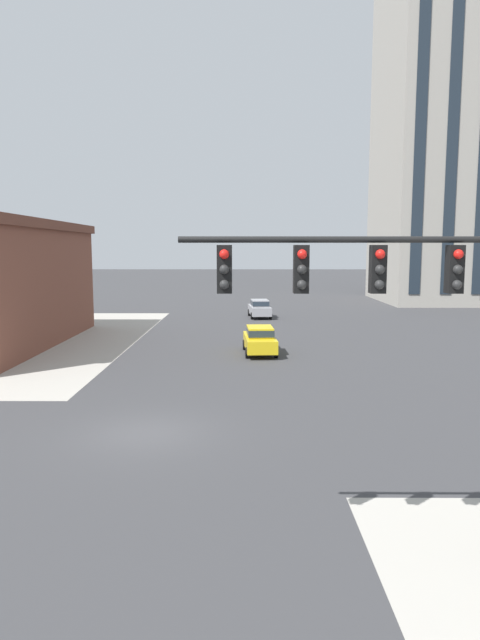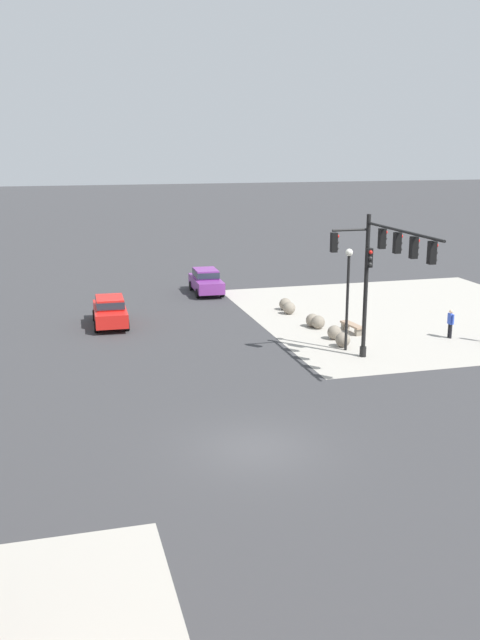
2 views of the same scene
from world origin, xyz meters
The scene contains 14 objects.
ground_plane centered at (0.00, 0.00, 0.00)m, with size 320.00×320.00×0.00m, color #38383A.
sidewalk_corner_slab centered at (16.00, -14.50, 0.00)m, with size 20.00×19.00×0.02m, color #A8A399.
traffic_signal_main centered at (7.11, -7.87, 4.86)m, with size 6.76×2.09×6.89m.
bollard_sphere_curb_a centered at (10.57, -7.75, 0.38)m, with size 0.76×0.76×0.76m, color gray.
bollard_sphere_curb_b centered at (12.02, -7.90, 0.38)m, with size 0.76×0.76×0.76m, color gray.
bollard_sphere_curb_c centered at (14.30, -7.87, 0.38)m, with size 0.76×0.76×0.76m, color gray.
bollard_sphere_curb_d centered at (14.78, -7.71, 0.38)m, with size 0.76×0.76×0.76m, color gray.
bollard_sphere_curb_e centered at (18.02, -7.44, 0.38)m, with size 0.76×0.76×0.76m, color gray.
bollard_sphere_curb_f centered at (19.09, -7.56, 0.38)m, with size 0.76×0.76×0.76m, color gray.
bench_near_signal centered at (13.04, -9.35, 0.33)m, with size 1.85×0.70×0.49m.
pedestrian_walking_east centered at (10.65, -13.91, 0.88)m, with size 0.55×0.21×1.55m.
street_lamp_corner_near centered at (10.00, -7.66, 3.23)m, with size 0.36×0.36×5.11m.
car_main_southbound_near centered at (18.00, 3.27, 0.92)m, with size 4.46×2.00×1.68m.
car_cross_westbound centered at (25.29, -3.90, 0.92)m, with size 4.46×2.00×1.68m.
Camera 2 is at (-21.23, 6.28, 10.05)m, focal length 39.50 mm.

